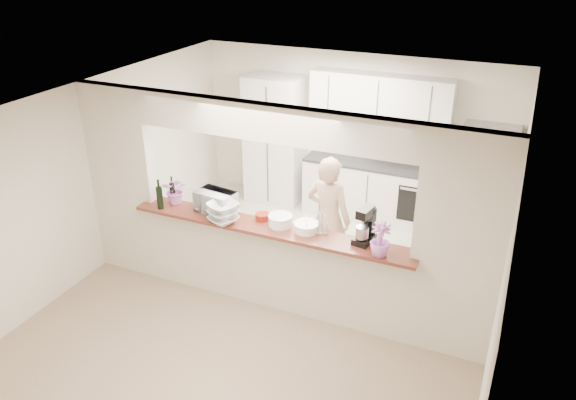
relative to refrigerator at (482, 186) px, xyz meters
The scene contains 19 objects.
floor 3.46m from the refrigerator, 127.72° to the right, with size 6.00×6.00×0.00m, color gray.
tile_overlay 2.48m from the refrigerator, 151.78° to the right, with size 5.00×2.90×0.01m, color beige.
partition 3.41m from the refrigerator, 127.72° to the right, with size 5.00×0.15×2.50m.
bar_counter 3.37m from the refrigerator, 127.68° to the right, with size 3.40×0.38×1.09m.
kitchen_cabinets 2.24m from the refrigerator, behind, with size 3.15×0.62×2.25m.
refrigerator is the anchor object (origin of this frame).
flower_left 4.26m from the refrigerator, 142.18° to the right, with size 0.31×0.27×0.35m, color #C467A0.
wine_bottle_a 4.46m from the refrigerator, 140.94° to the right, with size 0.08×0.08×0.38m.
wine_bottle_b 4.30m from the refrigerator, 142.95° to the right, with size 0.07×0.07×0.34m.
toaster_oven 3.84m from the refrigerator, 137.15° to the right, with size 0.46×0.31×0.25m, color #B9B9BE.
serving_bowls 3.83m from the refrigerator, 132.38° to the right, with size 0.33×0.33×0.24m, color silver.
plate_stack_a 3.28m from the refrigerator, 126.66° to the right, with size 0.28×0.28×0.13m.
plate_stack_b 3.10m from the refrigerator, 121.89° to the right, with size 0.28×0.28×0.10m.
red_bowl 3.39m from the refrigerator, 130.56° to the right, with size 0.16×0.16×0.08m, color maroon.
tan_bowl 3.16m from the refrigerator, 121.62° to the right, with size 0.13×0.13×0.06m, color tan.
utensil_caddy 3.03m from the refrigerator, 120.26° to the right, with size 0.29×0.23×0.23m.
stand_mixer 2.79m from the refrigerator, 110.55° to the right, with size 0.22×0.31×0.41m.
flower_right 2.93m from the refrigerator, 105.00° to the right, with size 0.21×0.21×0.37m, color #C16AC5.
person 2.44m from the refrigerator, 133.04° to the right, with size 0.61×0.40×1.66m, color tan.
Camera 1 is at (2.43, -5.07, 4.10)m, focal length 35.00 mm.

